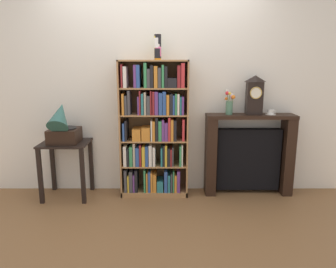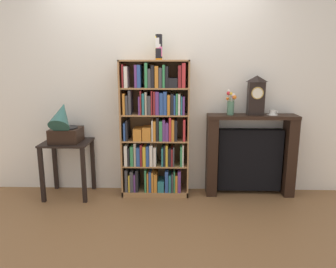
{
  "view_description": "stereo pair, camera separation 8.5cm",
  "coord_description": "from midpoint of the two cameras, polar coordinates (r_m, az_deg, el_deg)",
  "views": [
    {
      "loc": [
        0.16,
        -3.56,
        1.56
      ],
      "look_at": [
        0.15,
        0.12,
        0.75
      ],
      "focal_mm": 34.02,
      "sensor_mm": 36.0,
      "label": 1
    },
    {
      "loc": [
        0.25,
        -3.56,
        1.56
      ],
      "look_at": [
        0.15,
        0.12,
        0.75
      ],
      "focal_mm": 34.02,
      "sensor_mm": 36.0,
      "label": 2
    }
  ],
  "objects": [
    {
      "name": "fireplace_mantel",
      "position": [
        3.98,
        13.77,
        -3.63
      ],
      "size": [
        1.04,
        0.27,
        0.98
      ],
      "color": "black",
      "rests_on": "ground"
    },
    {
      "name": "flower_vase",
      "position": [
        3.79,
        10.52,
        5.39
      ],
      "size": [
        0.12,
        0.15,
        0.29
      ],
      "color": "#4C7A60",
      "rests_on": "fireplace_mantel"
    },
    {
      "name": "bookshelf",
      "position": [
        3.76,
        -3.02,
        0.24
      ],
      "size": [
        0.8,
        0.3,
        1.6
      ],
      "color": "#A87A4C",
      "rests_on": "ground"
    },
    {
      "name": "wall_back",
      "position": [
        3.88,
        -2.13,
        8.59
      ],
      "size": [
        4.53,
        0.08,
        2.6
      ],
      "primitive_type": "cube",
      "color": "silver",
      "rests_on": "ground"
    },
    {
      "name": "side_table_left",
      "position": [
        3.95,
        -18.22,
        -3.78
      ],
      "size": [
        0.54,
        0.47,
        0.67
      ],
      "color": "black",
      "rests_on": "ground"
    },
    {
      "name": "gramophone",
      "position": [
        3.82,
        -18.84,
        1.42
      ],
      "size": [
        0.33,
        0.46,
        0.53
      ],
      "color": "black",
      "rests_on": "side_table_left"
    },
    {
      "name": "ground_plane",
      "position": [
        3.9,
        -2.94,
        -11.32
      ],
      "size": [
        7.53,
        6.4,
        0.02
      ],
      "primitive_type": "cube",
      "color": "brown"
    },
    {
      "name": "mantel_clock",
      "position": [
        3.83,
        14.79,
        6.75
      ],
      "size": [
        0.18,
        0.13,
        0.45
      ],
      "color": "black",
      "rests_on": "fireplace_mantel"
    },
    {
      "name": "teacup_with_saucer",
      "position": [
        3.91,
        17.5,
        3.69
      ],
      "size": [
        0.13,
        0.13,
        0.06
      ],
      "color": "white",
      "rests_on": "fireplace_mantel"
    },
    {
      "name": "cup_stack",
      "position": [
        3.7,
        -2.35,
        15.27
      ],
      "size": [
        0.08,
        0.08,
        0.28
      ],
      "color": "orange",
      "rests_on": "bookshelf"
    }
  ]
}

